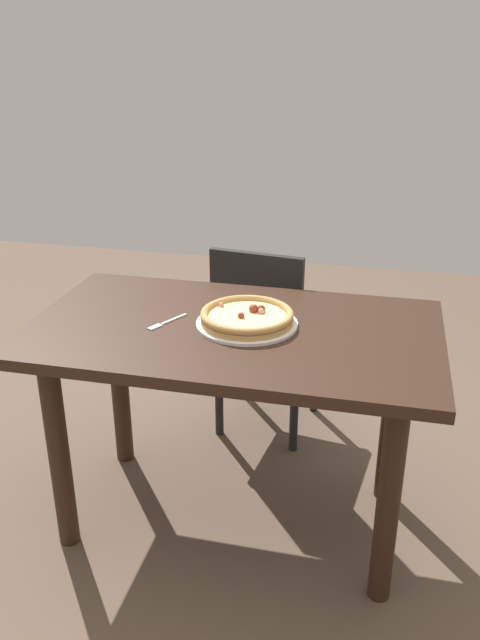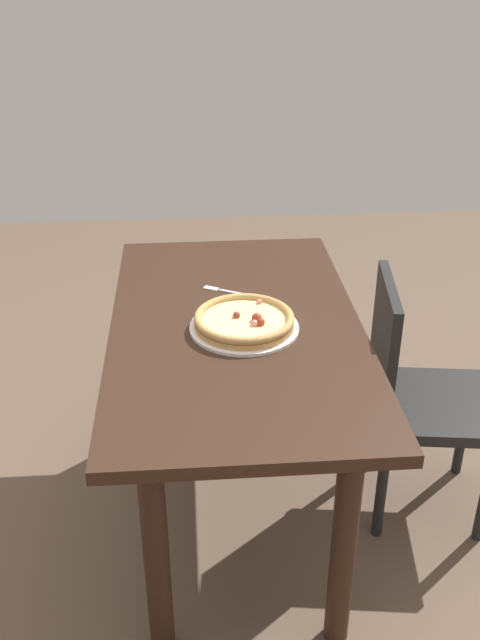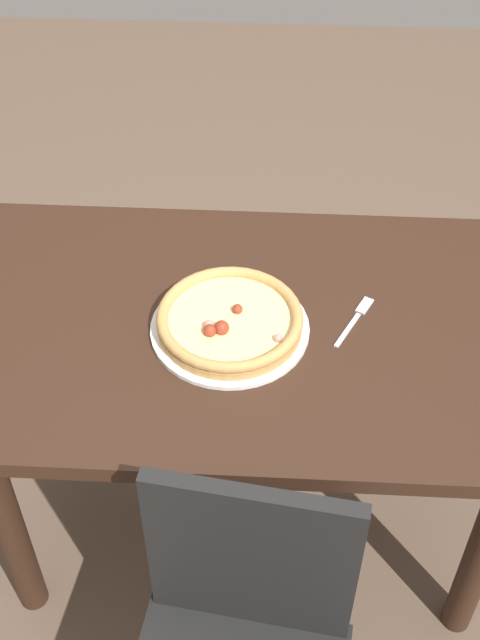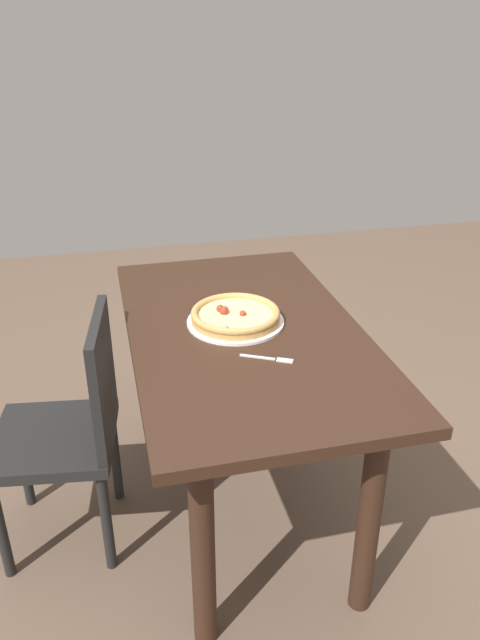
# 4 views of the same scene
# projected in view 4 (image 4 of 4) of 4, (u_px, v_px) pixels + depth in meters

# --- Properties ---
(ground_plane) EXTENTS (6.00, 6.00, 0.00)m
(ground_plane) POSITION_uv_depth(u_px,v_px,m) (244.00, 502.00, 2.39)
(ground_plane) COLOR brown
(dining_table) EXTENTS (1.32, 0.76, 0.77)m
(dining_table) POSITION_uv_depth(u_px,v_px,m) (244.00, 359.00, 2.10)
(dining_table) COLOR #331E14
(dining_table) RESTS_ON ground
(chair_near) EXTENTS (0.45, 0.45, 0.86)m
(chair_near) POSITION_uv_depth(u_px,v_px,m) (72.00, 426.00, 2.04)
(chair_near) COLOR black
(chair_near) RESTS_ON ground
(plate) EXTENTS (0.33, 0.33, 0.01)m
(plate) POSITION_uv_depth(u_px,v_px,m) (235.00, 322.00, 2.07)
(plate) COLOR white
(plate) RESTS_ON dining_table
(pizza) EXTENTS (0.30, 0.30, 0.05)m
(pizza) POSITION_uv_depth(u_px,v_px,m) (235.00, 315.00, 2.06)
(pizza) COLOR tan
(pizza) RESTS_ON plate
(fork) EXTENTS (0.09, 0.15, 0.00)m
(fork) POSITION_uv_depth(u_px,v_px,m) (271.00, 359.00, 1.86)
(fork) COLOR silver
(fork) RESTS_ON dining_table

